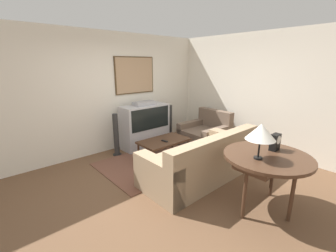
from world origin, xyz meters
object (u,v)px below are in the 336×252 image
Objects in this scene: armchair at (205,135)px; mantel_clock at (275,142)px; console_table at (267,160)px; speaker_tower_left at (116,136)px; speaker_tower_right at (170,124)px; coffee_table at (164,142)px; tv at (145,126)px; table_lamp at (261,132)px; couch at (202,162)px.

mantel_clock is at bearing -25.70° from armchair.
speaker_tower_left reaches higher than console_table.
speaker_tower_right is (0.76, 3.09, -0.49)m from mantel_clock.
tv is at bearing 79.91° from coffee_table.
table_lamp is 0.49× the size of speaker_tower_left.
tv is at bearing 90.84° from mantel_clock.
couch is 2.06m from speaker_tower_left.
couch is at bearing -95.64° from tv.
speaker_tower_left is at bearing 97.07° from table_lamp.
couch is at bearing -117.00° from speaker_tower_right.
armchair reaches higher than coffee_table.
couch is at bearing -91.84° from coffee_table.
table_lamp is at bearing -34.65° from armchair.
armchair is at bearing 62.50° from mantel_clock.
table_lamp is 1.98× the size of mantel_clock.
speaker_tower_left is 1.61m from speaker_tower_right.
speaker_tower_left reaches higher than couch.
couch is 1.43m from table_lamp.
tv is 1.24× the size of speaker_tower_right.
speaker_tower_right reaches higher than coffee_table.
mantel_clock is at bearing -74.58° from speaker_tower_left.
speaker_tower_left reaches higher than armchair.
couch is at bearing 102.11° from mantel_clock.
mantel_clock is (0.26, 0.03, 0.19)m from console_table.
tv is at bearing -95.76° from couch.
table_lamp reaches higher than speaker_tower_left.
table_lamp reaches higher than tv.
console_table is at bearing -91.32° from coffee_table.
tv is 3.15m from console_table.
coffee_table is at bearing 95.36° from mantel_clock.
mantel_clock is 3.22m from speaker_tower_right.
console_table is at bearing -30.45° from armchair.
tv is at bearing 82.22° from table_lamp.
tv reaches higher than mantel_clock.
armchair is at bearing -25.34° from speaker_tower_left.
table_lamp is at bearing -82.93° from speaker_tower_left.
console_table is at bearing -173.16° from mantel_clock.
speaker_tower_left is at bearing 100.78° from console_table.
armchair is (1.36, 1.03, -0.03)m from couch.
tv is 1.11× the size of coffee_table.
armchair is at bearing -1.88° from coffee_table.
mantel_clock reaches higher than speaker_tower_left.
table_lamp is 3.19m from speaker_tower_left.
table_lamp is (-0.26, -2.20, 0.78)m from coffee_table.
speaker_tower_left is at bearing 125.93° from coffee_table.
couch reaches higher than armchair.
console_table is 3.29m from speaker_tower_right.
tv is 3.19m from table_lamp.
speaker_tower_right is (0.97, 0.89, 0.05)m from coffee_table.
armchair is 1.02m from speaker_tower_right.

